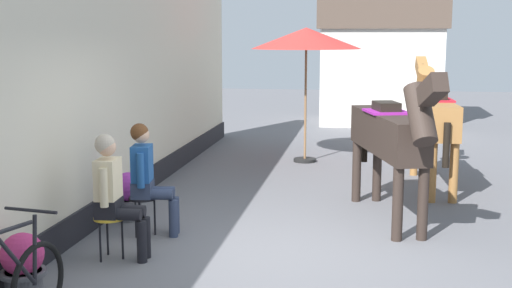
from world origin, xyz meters
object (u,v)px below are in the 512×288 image
(saddled_horse_near, at_px, (391,135))
(saddled_horse_far, at_px, (433,116))
(flower_planter_near, at_px, (23,265))
(flower_planter_far, at_px, (128,195))
(seated_visitor_near, at_px, (114,190))
(cafe_parasol, at_px, (306,39))
(seated_visitor_far, at_px, (148,173))

(saddled_horse_near, relative_size, saddled_horse_far, 0.98)
(flower_planter_near, distance_m, flower_planter_far, 2.79)
(saddled_horse_near, distance_m, flower_planter_near, 4.81)
(flower_planter_far, bearing_deg, flower_planter_near, -90.28)
(seated_visitor_near, distance_m, saddled_horse_near, 3.65)
(saddled_horse_near, height_order, cafe_parasol, cafe_parasol)
(seated_visitor_far, relative_size, saddled_horse_near, 0.47)
(seated_visitor_near, xyz_separation_m, seated_visitor_far, (0.07, 0.92, 0.00))
(saddled_horse_near, relative_size, cafe_parasol, 1.13)
(flower_planter_far, bearing_deg, saddled_horse_near, 7.90)
(saddled_horse_near, height_order, flower_planter_near, saddled_horse_near)
(seated_visitor_near, height_order, seated_visitor_far, same)
(saddled_horse_far, relative_size, cafe_parasol, 1.16)
(seated_visitor_far, height_order, saddled_horse_far, saddled_horse_far)
(seated_visitor_near, bearing_deg, saddled_horse_far, 48.57)
(seated_visitor_near, height_order, saddled_horse_near, saddled_horse_near)
(saddled_horse_far, relative_size, flower_planter_near, 4.69)
(saddled_horse_far, relative_size, flower_planter_far, 4.69)
(saddled_horse_far, distance_m, flower_planter_far, 5.04)
(seated_visitor_near, xyz_separation_m, saddled_horse_near, (3.01, 2.03, 0.38))
(saddled_horse_far, bearing_deg, seated_visitor_far, -137.87)
(seated_visitor_near, bearing_deg, flower_planter_far, 104.96)
(seated_visitor_far, bearing_deg, cafe_parasol, 73.99)
(flower_planter_near, bearing_deg, seated_visitor_far, 76.91)
(seated_visitor_near, relative_size, seated_visitor_far, 1.00)
(saddled_horse_far, distance_m, cafe_parasol, 3.10)
(seated_visitor_far, bearing_deg, saddled_horse_far, 42.13)
(seated_visitor_far, height_order, cafe_parasol, cafe_parasol)
(flower_planter_near, bearing_deg, saddled_horse_near, 43.48)
(seated_visitor_far, bearing_deg, seated_visitor_near, -94.47)
(flower_planter_far, bearing_deg, seated_visitor_near, -75.04)
(saddled_horse_near, relative_size, flower_planter_far, 4.57)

